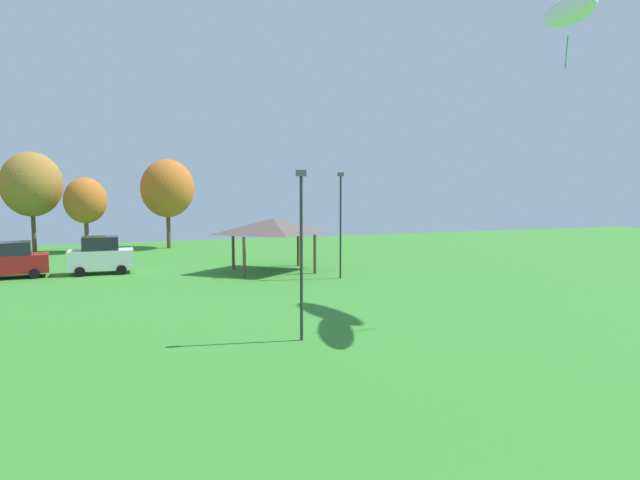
# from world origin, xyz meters

# --- Properties ---
(kite_flying_2) EXTENTS (3.13, 5.40, 3.36)m
(kite_flying_2) POSITION_xyz_m (12.87, 19.50, 13.06)
(kite_flying_2) COLOR white
(parked_car_leftmost) EXTENTS (4.54, 2.40, 2.29)m
(parked_car_leftmost) POSITION_xyz_m (-11.61, 39.81, 1.13)
(parked_car_leftmost) COLOR maroon
(parked_car_leftmost) RESTS_ON ground
(parked_car_second_from_left) EXTENTS (4.06, 2.04, 2.48)m
(parked_car_second_from_left) POSITION_xyz_m (-6.27, 39.78, 1.21)
(parked_car_second_from_left) COLOR silver
(parked_car_second_from_left) RESTS_ON ground
(park_pavilion) EXTENTS (6.12, 4.88, 3.60)m
(park_pavilion) POSITION_xyz_m (4.73, 37.12, 3.08)
(park_pavilion) COLOR brown
(park_pavilion) RESTS_ON ground
(light_post_1) EXTENTS (0.36, 0.20, 6.63)m
(light_post_1) POSITION_xyz_m (7.99, 32.87, 3.72)
(light_post_1) COLOR #2D2D33
(light_post_1) RESTS_ON ground
(light_post_2) EXTENTS (0.36, 0.20, 6.48)m
(light_post_2) POSITION_xyz_m (1.48, 20.17, 3.64)
(light_post_2) COLOR #2D2D33
(light_post_2) RESTS_ON ground
(treeline_tree_2) EXTENTS (5.06, 5.06, 8.64)m
(treeline_tree_2) POSITION_xyz_m (-12.15, 54.45, 5.84)
(treeline_tree_2) COLOR brown
(treeline_tree_2) RESTS_ON ground
(treeline_tree_3) EXTENTS (3.57, 3.57, 6.43)m
(treeline_tree_3) POSITION_xyz_m (-7.81, 52.69, 4.44)
(treeline_tree_3) COLOR brown
(treeline_tree_3) RESTS_ON ground
(treeline_tree_4) EXTENTS (4.78, 4.78, 8.11)m
(treeline_tree_4) POSITION_xyz_m (-0.88, 53.62, 5.46)
(treeline_tree_4) COLOR brown
(treeline_tree_4) RESTS_ON ground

